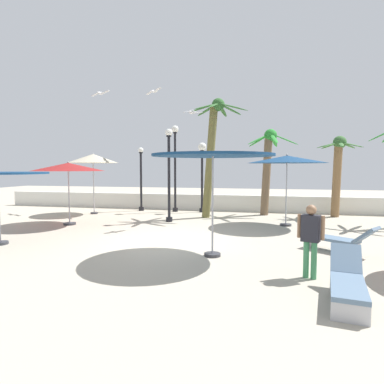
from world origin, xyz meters
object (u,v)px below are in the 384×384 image
at_px(palm_tree_1, 213,144).
at_px(lamp_post_0, 169,170).
at_px(lounge_chair_1, 347,280).
at_px(palm_tree_3, 338,166).
at_px(patio_umbrella_5, 68,167).
at_px(patio_umbrella_4, 93,159).
at_px(palm_tree_2, 268,162).
at_px(lamp_post_3, 202,165).
at_px(lamp_post_1, 141,177).
at_px(guest_0, 311,234).
at_px(patio_umbrella_2, 287,160).
at_px(seagull_2, 100,93).
at_px(lounge_chair_0, 341,239).
at_px(seagull_1, 192,112).
at_px(seagull_0, 154,91).
at_px(patio_umbrella_0, 213,158).
at_px(lamp_post_2, 175,158).

bearing_deg(palm_tree_1, lamp_post_0, -136.18).
bearing_deg(lounge_chair_1, palm_tree_3, 79.96).
bearing_deg(patio_umbrella_5, patio_umbrella_4, 101.76).
relative_size(palm_tree_2, lounge_chair_1, 2.18).
bearing_deg(lamp_post_0, lamp_post_3, 76.73).
bearing_deg(lamp_post_1, guest_0, -51.94).
xyz_separation_m(palm_tree_1, palm_tree_3, (5.76, 1.54, -1.00)).
bearing_deg(palm_tree_1, palm_tree_3, 14.99).
distance_m(palm_tree_2, lamp_post_0, 5.17).
height_order(patio_umbrella_2, palm_tree_1, palm_tree_1).
xyz_separation_m(patio_umbrella_5, lamp_post_3, (4.59, 5.03, 0.13)).
height_order(palm_tree_3, seagull_2, seagull_2).
relative_size(patio_umbrella_2, lounge_chair_0, 1.70).
bearing_deg(palm_tree_3, lamp_post_1, 179.26).
xyz_separation_m(lamp_post_1, lounge_chair_1, (8.08, -10.82, -1.43)).
relative_size(lamp_post_1, seagull_1, 4.24).
relative_size(lamp_post_0, lamp_post_1, 1.16).
bearing_deg(patio_umbrella_5, lamp_post_0, 23.30).
distance_m(patio_umbrella_5, seagull_0, 6.13).
relative_size(patio_umbrella_0, lamp_post_2, 0.69).
bearing_deg(guest_0, palm_tree_3, 76.04).
distance_m(palm_tree_1, seagull_2, 6.98).
height_order(lounge_chair_1, seagull_2, seagull_2).
xyz_separation_m(patio_umbrella_2, seagull_0, (-6.45, 2.51, 3.56)).
bearing_deg(patio_umbrella_4, guest_0, -40.08).
bearing_deg(guest_0, patio_umbrella_2, 91.13).
distance_m(patio_umbrella_0, lamp_post_2, 9.10).
xyz_separation_m(patio_umbrella_4, guest_0, (9.48, -7.98, -1.86)).
distance_m(lamp_post_1, seagull_0, 4.58).
bearing_deg(patio_umbrella_5, patio_umbrella_2, 11.00).
relative_size(patio_umbrella_4, seagull_0, 2.75).
bearing_deg(palm_tree_2, lamp_post_2, 176.97).
bearing_deg(palm_tree_3, seagull_2, -178.11).
bearing_deg(lamp_post_3, patio_umbrella_2, -39.12).
bearing_deg(seagull_2, guest_0, -43.54).
xyz_separation_m(patio_umbrella_0, guest_0, (2.29, -1.29, -1.65)).
relative_size(patio_umbrella_0, palm_tree_1, 0.57).
bearing_deg(palm_tree_3, palm_tree_1, -165.01).
bearing_deg(patio_umbrella_2, seagull_0, 158.78).
relative_size(lounge_chair_0, seagull_0, 1.64).
height_order(patio_umbrella_4, lounge_chair_0, patio_umbrella_4).
relative_size(lamp_post_0, lounge_chair_0, 2.18).
relative_size(seagull_0, seagull_2, 0.86).
height_order(palm_tree_1, lamp_post_0, palm_tree_1).
xyz_separation_m(patio_umbrella_2, lamp_post_1, (-7.46, 3.19, -0.85)).
xyz_separation_m(lamp_post_1, lamp_post_3, (3.36, 0.14, 0.68)).
bearing_deg(palm_tree_2, seagull_1, -126.25).
distance_m(palm_tree_3, lounge_chair_1, 11.05).
bearing_deg(lamp_post_3, lamp_post_1, -177.56).
xyz_separation_m(patio_umbrella_4, lounge_chair_1, (9.97, -9.11, -2.42)).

